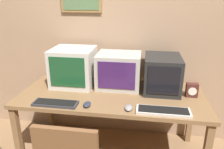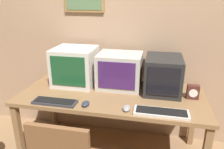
% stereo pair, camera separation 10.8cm
% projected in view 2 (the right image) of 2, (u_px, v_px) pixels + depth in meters
% --- Properties ---
extents(wall_back, '(8.00, 0.08, 2.60)m').
position_uv_depth(wall_back, '(121.00, 26.00, 2.38)').
color(wall_back, tan).
rests_on(wall_back, ground_plane).
extents(desk, '(1.79, 0.80, 0.71)m').
position_uv_depth(desk, '(112.00, 100.00, 2.17)').
color(desk, olive).
rests_on(desk, ground_plane).
extents(monitor_left, '(0.43, 0.40, 0.39)m').
position_uv_depth(monitor_left, '(75.00, 66.00, 2.32)').
color(monitor_left, beige).
rests_on(monitor_left, desk).
extents(monitor_center, '(0.44, 0.37, 0.35)m').
position_uv_depth(monitor_center, '(120.00, 71.00, 2.25)').
color(monitor_center, '#B7B2A8').
rests_on(monitor_center, desk).
extents(monitor_right, '(0.35, 0.44, 0.35)m').
position_uv_depth(monitor_right, '(163.00, 74.00, 2.14)').
color(monitor_right, black).
rests_on(monitor_right, desk).
extents(keyboard_main, '(0.40, 0.13, 0.03)m').
position_uv_depth(keyboard_main, '(55.00, 102.00, 1.95)').
color(keyboard_main, '#333338').
rests_on(keyboard_main, desk).
extents(keyboard_side, '(0.44, 0.15, 0.03)m').
position_uv_depth(keyboard_side, '(161.00, 112.00, 1.77)').
color(keyboard_side, beige).
rests_on(keyboard_side, desk).
extents(mouse_near_keyboard, '(0.06, 0.10, 0.04)m').
position_uv_depth(mouse_near_keyboard, '(86.00, 104.00, 1.90)').
color(mouse_near_keyboard, '#282D3D').
rests_on(mouse_near_keyboard, desk).
extents(mouse_far_corner, '(0.06, 0.11, 0.03)m').
position_uv_depth(mouse_far_corner, '(127.00, 108.00, 1.83)').
color(mouse_far_corner, gray).
rests_on(mouse_far_corner, desk).
extents(desk_clock, '(0.11, 0.06, 0.13)m').
position_uv_depth(desk_clock, '(193.00, 92.00, 2.02)').
color(desk_clock, '#4C231E').
rests_on(desk_clock, desk).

